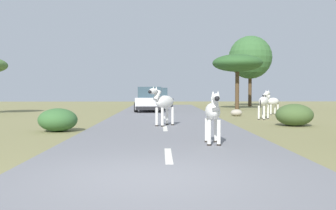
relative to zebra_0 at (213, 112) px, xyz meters
The scene contains 14 objects.
ground_plane 4.19m from the zebra_0, 114.12° to the right, with size 90.00×90.00×0.00m, color olive.
road 4.04m from the zebra_0, 108.64° to the right, with size 6.00×64.00×0.05m, color slate.
lane_markings 4.97m from the zebra_0, 104.90° to the right, with size 0.16×56.00×0.01m.
zebra_0 is the anchor object (origin of this frame).
zebra_1 10.25m from the zebra_0, 66.59° to the left, with size 1.10×1.48×1.56m.
zebra_2 14.18m from the zebra_0, 66.71° to the left, with size 1.34×0.93×1.39m.
zebra_3 5.46m from the zebra_0, 104.00° to the left, with size 1.22×1.52×1.64m.
car_0 16.57m from the zebra_0, 97.57° to the left, with size 2.11×4.39×1.74m.
car_1 25.06m from the zebra_0, 93.87° to the left, with size 2.27×4.46×1.74m.
tree_3 26.22m from the zebra_0, 74.10° to the left, with size 4.08×4.08×6.73m.
tree_7 20.72m from the zebra_0, 76.39° to the left, with size 4.06×4.06×4.49m.
bush_0 6.45m from the zebra_0, 144.95° to the left, with size 1.45×1.30×0.87m, color #386633.
bush_1 7.13m from the zebra_0, 52.56° to the left, with size 1.59×1.43×0.96m, color #425B2D.
rock_0 12.22m from the zebra_0, 75.31° to the left, with size 0.70×0.53×0.40m, color #A89E8C.
Camera 1 is at (0.24, -6.28, 1.53)m, focal length 39.29 mm.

